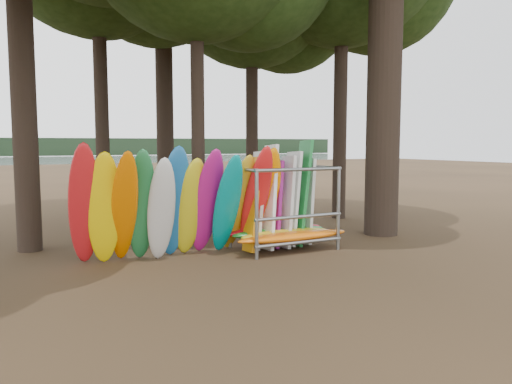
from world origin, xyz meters
name	(u,v)px	position (x,y,z in m)	size (l,w,h in m)	color
ground	(273,252)	(0.00, 0.00, 0.00)	(120.00, 120.00, 0.00)	#47331E
lake	(47,165)	(0.00, 60.00, 0.00)	(160.00, 160.00, 0.00)	gray
far_shore	(25,147)	(0.00, 110.00, 2.00)	(160.00, 4.00, 4.00)	black
kayak_row	(184,204)	(-2.24, 0.42, 1.31)	(5.38, 1.84, 2.93)	red
storage_rack	(283,211)	(0.44, 0.22, 1.01)	(3.19, 1.57, 2.89)	gray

